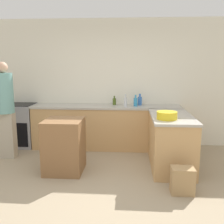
# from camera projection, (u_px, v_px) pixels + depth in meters

# --- Properties ---
(ground_plane) EXTENTS (14.00, 14.00, 0.00)m
(ground_plane) POSITION_uv_depth(u_px,v_px,m) (93.00, 194.00, 3.61)
(ground_plane) COLOR tan
(wall_back) EXTENTS (8.00, 0.06, 2.70)m
(wall_back) POSITION_uv_depth(u_px,v_px,m) (108.00, 83.00, 5.69)
(wall_back) COLOR silver
(wall_back) RESTS_ON ground_plane
(counter_back) EXTENTS (3.08, 0.63, 0.90)m
(counter_back) POSITION_uv_depth(u_px,v_px,m) (107.00, 127.00, 5.53)
(counter_back) COLOR tan
(counter_back) RESTS_ON ground_plane
(counter_peninsula) EXTENTS (0.69, 1.36, 0.90)m
(counter_peninsula) POSITION_uv_depth(u_px,v_px,m) (171.00, 141.00, 4.50)
(counter_peninsula) COLOR tan
(counter_peninsula) RESTS_ON ground_plane
(range_oven) EXTENTS (0.70, 0.60, 0.92)m
(range_oven) POSITION_uv_depth(u_px,v_px,m) (19.00, 125.00, 5.66)
(range_oven) COLOR #99999E
(range_oven) RESTS_ON ground_plane
(island_table) EXTENTS (0.61, 0.63, 0.87)m
(island_table) POSITION_uv_depth(u_px,v_px,m) (64.00, 146.00, 4.30)
(island_table) COLOR brown
(island_table) RESTS_ON ground_plane
(mixing_bowl) EXTENTS (0.32, 0.32, 0.12)m
(mixing_bowl) POSITION_uv_depth(u_px,v_px,m) (167.00, 115.00, 4.10)
(mixing_bowl) COLOR yellow
(mixing_bowl) RESTS_ON counter_peninsula
(water_bottle_blue) EXTENTS (0.09, 0.09, 0.24)m
(water_bottle_blue) POSITION_uv_depth(u_px,v_px,m) (140.00, 101.00, 5.50)
(water_bottle_blue) COLOR #386BB7
(water_bottle_blue) RESTS_ON counter_back
(vinegar_bottle_clear) EXTENTS (0.07, 0.07, 0.25)m
(vinegar_bottle_clear) POSITION_uv_depth(u_px,v_px,m) (125.00, 102.00, 5.30)
(vinegar_bottle_clear) COLOR silver
(vinegar_bottle_clear) RESTS_ON counter_back
(olive_oil_bottle) EXTENTS (0.07, 0.07, 0.19)m
(olive_oil_bottle) POSITION_uv_depth(u_px,v_px,m) (114.00, 101.00, 5.55)
(olive_oil_bottle) COLOR #475B1E
(olive_oil_bottle) RESTS_ON counter_back
(dish_soap_bottle) EXTENTS (0.08, 0.08, 0.23)m
(dish_soap_bottle) POSITION_uv_depth(u_px,v_px,m) (136.00, 102.00, 5.36)
(dish_soap_bottle) COLOR #338CBF
(dish_soap_bottle) RESTS_ON counter_back
(person_by_range) EXTENTS (0.34, 0.34, 1.80)m
(person_by_range) POSITION_uv_depth(u_px,v_px,m) (5.00, 107.00, 4.85)
(person_by_range) COLOR #ADA38E
(person_by_range) RESTS_ON ground_plane
(paper_bag) EXTENTS (0.31, 0.23, 0.37)m
(paper_bag) POSITION_uv_depth(u_px,v_px,m) (182.00, 180.00, 3.59)
(paper_bag) COLOR #A88456
(paper_bag) RESTS_ON ground_plane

